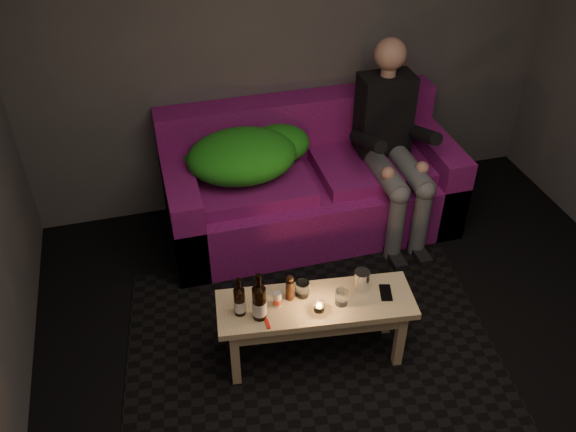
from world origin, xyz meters
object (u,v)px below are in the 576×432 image
(sofa, at_px, (309,185))
(beer_bottle_b, at_px, (259,302))
(beer_bottle_a, at_px, (240,301))
(steel_cup, at_px, (362,280))
(person, at_px, (392,140))
(coffee_table, at_px, (316,312))

(sofa, bearing_deg, beer_bottle_b, -117.18)
(beer_bottle_a, height_order, steel_cup, beer_bottle_a)
(person, distance_m, beer_bottle_a, 1.74)
(beer_bottle_a, bearing_deg, sofa, 58.50)
(person, xyz_separation_m, steel_cup, (-0.62, -1.09, -0.21))
(coffee_table, xyz_separation_m, steel_cup, (0.28, 0.04, 0.14))
(coffee_table, distance_m, beer_bottle_b, 0.38)
(person, height_order, beer_bottle_a, person)
(sofa, bearing_deg, person, -17.20)
(sofa, distance_m, beer_bottle_b, 1.51)
(sofa, height_order, beer_bottle_b, sofa)
(person, bearing_deg, beer_bottle_a, -140.51)
(beer_bottle_a, xyz_separation_m, steel_cup, (0.71, 0.01, -0.03))
(steel_cup, bearing_deg, person, 60.26)
(sofa, relative_size, steel_cup, 16.97)
(coffee_table, height_order, beer_bottle_b, beer_bottle_b)
(beer_bottle_a, distance_m, beer_bottle_b, 0.11)
(beer_bottle_a, relative_size, steel_cup, 2.06)
(beer_bottle_b, bearing_deg, coffee_table, 4.59)
(beer_bottle_b, bearing_deg, beer_bottle_a, 149.60)
(beer_bottle_a, distance_m, steel_cup, 0.71)
(beer_bottle_a, bearing_deg, person, 39.49)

